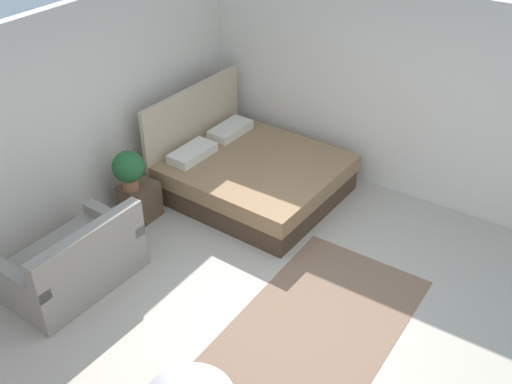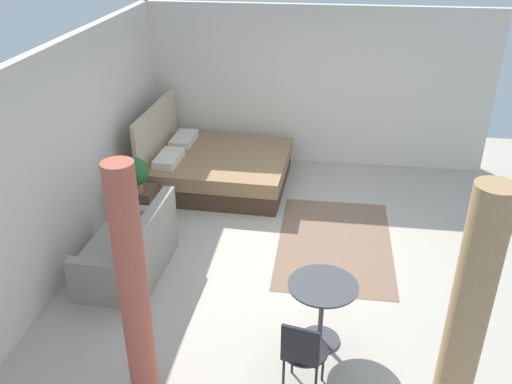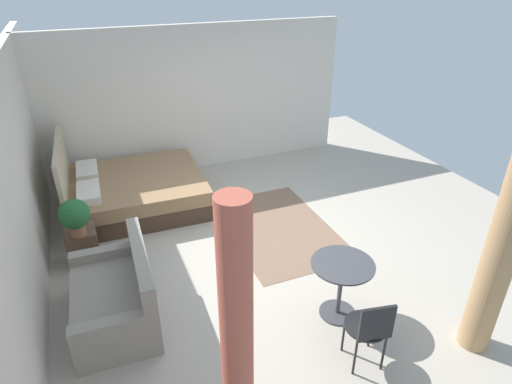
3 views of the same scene
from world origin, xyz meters
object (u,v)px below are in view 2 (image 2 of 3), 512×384
object	(u,v)px
cafe_chair_near_window	(303,351)
potted_plant	(135,173)
couch	(130,252)
nightstand	(142,203)
balcony_table	(322,302)
bed	(216,167)

from	to	relation	value
cafe_chair_near_window	potted_plant	bearing A→B (deg)	41.30
couch	nightstand	world-z (taller)	couch
balcony_table	bed	bearing A→B (deg)	27.57
nightstand	bed	bearing A→B (deg)	-34.51
bed	nightstand	bearing A→B (deg)	145.49
couch	potted_plant	size ratio (longest dim) A/B	2.83
nightstand	cafe_chair_near_window	xyz separation A→B (m)	(-2.88, -2.43, 0.29)
nightstand	potted_plant	size ratio (longest dim) A/B	0.94
couch	balcony_table	bearing A→B (deg)	-110.90
couch	nightstand	bearing A→B (deg)	13.03
cafe_chair_near_window	bed	bearing A→B (deg)	21.51
potted_plant	cafe_chair_near_window	size ratio (longest dim) A/B	0.58
bed	potted_plant	distance (m)	1.61
bed	cafe_chair_near_window	size ratio (longest dim) A/B	2.52
bed	balcony_table	distance (m)	3.79
bed	cafe_chair_near_window	distance (m)	4.39
bed	balcony_table	size ratio (longest dim) A/B	3.04
cafe_chair_near_window	balcony_table	bearing A→B (deg)	-11.31
nightstand	balcony_table	bearing A→B (deg)	-129.95
bed	potted_plant	size ratio (longest dim) A/B	4.33
couch	cafe_chair_near_window	xyz separation A→B (m)	(-1.59, -2.13, 0.23)
couch	bed	bearing A→B (deg)	-11.95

